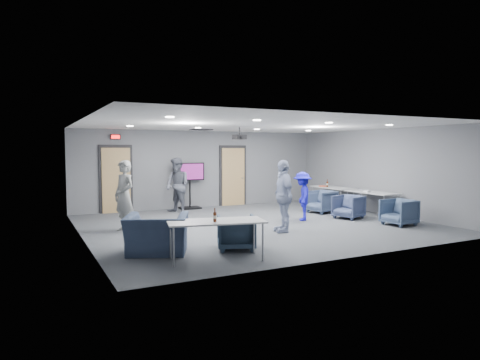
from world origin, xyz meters
name	(u,v)px	position (x,y,z in m)	size (l,w,h in m)	color
floor	(257,224)	(0.00, 0.00, 0.00)	(9.00, 9.00, 0.00)	#3E4246
ceiling	(257,125)	(0.00, 0.00, 2.70)	(9.00, 9.00, 0.00)	white
wall_back	(202,169)	(0.00, 4.00, 1.35)	(9.00, 0.02, 2.70)	slate
wall_front	(360,186)	(0.00, -4.00, 1.35)	(9.00, 0.02, 2.70)	slate
wall_left	(82,180)	(-4.50, 0.00, 1.35)	(0.02, 8.00, 2.70)	slate
wall_right	(380,171)	(4.50, 0.00, 1.35)	(0.02, 8.00, 2.70)	slate
door_left	(116,180)	(-3.00, 3.95, 1.07)	(1.06, 0.17, 2.24)	black
door_right	(233,176)	(1.20, 3.95, 1.07)	(1.06, 0.17, 2.24)	black
exit_sign	(115,137)	(-3.00, 3.93, 2.45)	(0.32, 0.08, 0.16)	black
hvac_diffuser	(201,130)	(-0.50, 2.80, 2.69)	(0.60, 0.60, 0.03)	black
downlights	(257,126)	(0.00, 0.00, 2.68)	(6.18, 3.78, 0.02)	white
person_a	(124,196)	(-3.44, 0.60, 0.89)	(0.65, 0.43, 1.78)	gray
person_b	(177,185)	(-1.25, 3.00, 0.89)	(0.87, 0.68, 1.79)	slate
person_c	(283,196)	(0.06, -1.24, 0.89)	(1.05, 0.44, 1.78)	#99A4C4
person_d	(302,196)	(1.49, -0.04, 0.70)	(0.90, 0.52, 1.40)	#1C1CB7
chair_right_a	(321,202)	(2.90, 0.92, 0.36)	(0.78, 0.80, 0.73)	#384661
chair_right_b	(348,207)	(2.90, -0.38, 0.35)	(0.74, 0.76, 0.70)	#394362
chair_right_c	(399,212)	(3.35, -1.87, 0.35)	(0.75, 0.78, 0.71)	#3C4D68
chair_front_a	(236,232)	(-1.81, -2.40, 0.35)	(0.75, 0.77, 0.70)	#314255
chair_front_b	(157,234)	(-3.36, -2.04, 0.38)	(1.18, 1.03, 0.77)	#384661
table_right_a	(332,188)	(4.00, 1.72, 0.68)	(0.72, 1.72, 0.73)	#A8AAAD
table_right_b	(372,193)	(4.00, -0.18, 0.68)	(0.72, 1.74, 0.73)	#A8AAAD
table_front_left	(216,223)	(-2.52, -3.00, 0.68)	(1.90, 1.11, 0.73)	#A8AAAD
bottle_front	(215,217)	(-2.59, -3.09, 0.82)	(0.07, 0.07, 0.25)	#52220E
bottle_right	(327,184)	(3.90, 1.88, 0.83)	(0.07, 0.07, 0.27)	#52220E
snack_box	(322,186)	(3.77, 1.99, 0.75)	(0.21, 0.14, 0.05)	#E45839
wrapper	(367,191)	(3.85, -0.13, 0.76)	(0.22, 0.15, 0.05)	silver
tv_stand	(190,183)	(-0.55, 3.75, 0.90)	(1.04, 0.50, 1.60)	black
projector	(239,137)	(-0.10, 0.83, 2.40)	(0.35, 0.34, 0.36)	black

